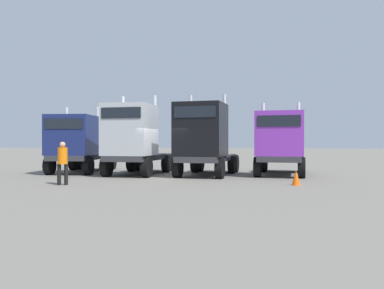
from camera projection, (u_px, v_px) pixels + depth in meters
The scene contains 7 objects.
ground at pixel (167, 177), 20.44m from camera, with size 200.00×200.00×0.00m, color slate.
semi_truck_navy at pixel (77, 143), 22.98m from camera, with size 3.05×6.06×3.92m.
semi_truck_silver at pixel (134, 139), 21.51m from camera, with size 2.84×6.05×4.40m.
semi_truck_black at pixel (203, 139), 20.92m from camera, with size 3.11×6.00×4.41m.
semi_truck_purple at pixel (280, 143), 21.26m from camera, with size 3.03×6.11×3.98m.
visitor_in_hivis at pixel (63, 160), 16.71m from camera, with size 0.55×0.55×1.82m.
traffic_cone_near at pixel (296, 178), 16.60m from camera, with size 0.36×0.36×0.62m, color #F2590C.
Camera 1 is at (4.77, -19.90, 1.81)m, focal length 37.15 mm.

